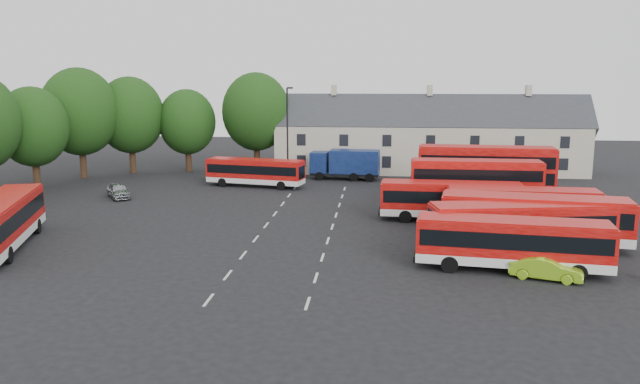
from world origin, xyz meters
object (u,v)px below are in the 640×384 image
(bus_dd_south, at_px, (475,182))
(box_truck, at_px, (346,163))
(lime_car, at_px, (546,268))
(lamppost, at_px, (288,133))
(bus_row_a, at_px, (512,240))
(bus_west, at_px, (2,219))
(silver_car, at_px, (118,191))

(bus_dd_south, height_order, box_truck, bus_dd_south)
(lime_car, xyz_separation_m, lamppost, (-18.62, 28.82, 4.68))
(bus_row_a, relative_size, bus_west, 0.92)
(bus_row_a, relative_size, lamppost, 1.10)
(bus_row_a, relative_size, bus_dd_south, 1.04)
(silver_car, bearing_deg, box_truck, -2.55)
(lime_car, relative_size, lamppost, 0.39)
(lime_car, height_order, lamppost, lamppost)
(bus_row_a, bearing_deg, lime_car, -31.71)
(bus_west, bearing_deg, lime_car, -112.56)
(bus_row_a, distance_m, lime_car, 2.40)
(lime_car, distance_m, lamppost, 34.63)
(bus_west, xyz_separation_m, lamppost, (14.85, 25.74, 3.34))
(bus_row_a, distance_m, bus_dd_south, 16.10)
(bus_row_a, xyz_separation_m, bus_west, (-31.85, 1.77, 0.15))
(bus_dd_south, bearing_deg, bus_west, -154.49)
(bus_dd_south, distance_m, lamppost, 20.89)
(bus_west, bearing_deg, bus_row_a, -110.48)
(box_truck, relative_size, lime_car, 1.94)
(bus_row_a, distance_m, lamppost, 32.52)
(lime_car, bearing_deg, box_truck, 39.20)
(bus_row_a, xyz_separation_m, lime_car, (1.62, -1.32, -1.19))
(bus_west, bearing_deg, lamppost, -47.29)
(box_truck, xyz_separation_m, silver_car, (-20.30, -12.38, -1.13))
(bus_west, relative_size, lime_car, 3.07)
(bus_dd_south, distance_m, box_truck, 19.14)
(lime_car, bearing_deg, bus_west, 102.45)
(box_truck, relative_size, silver_car, 1.89)
(bus_dd_south, relative_size, box_truck, 1.40)
(lamppost, bearing_deg, bus_row_a, -58.28)
(box_truck, bearing_deg, silver_car, -143.52)
(bus_row_a, height_order, silver_car, bus_row_a)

